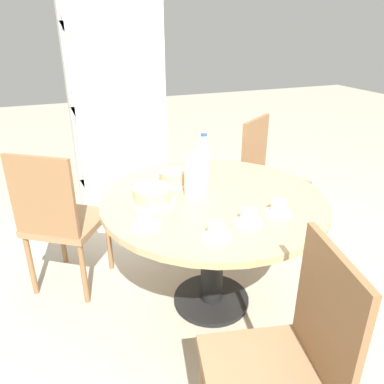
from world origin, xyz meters
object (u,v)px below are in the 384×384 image
(cup_d, at_px, (279,208))
(chair_b, at_px, (284,364))
(cup_a, at_px, (145,221))
(chair_c, at_px, (268,178))
(water_bottle, at_px, (204,161))
(chair_a, at_px, (60,219))
(cup_b, at_px, (216,232))
(coffee_pot, at_px, (196,175))
(bookshelf, at_px, (118,104))
(cake_main, at_px, (153,195))
(cup_c, at_px, (248,218))
(cake_second, at_px, (173,178))

(cup_d, bearing_deg, chair_b, -119.93)
(chair_b, height_order, cup_a, chair_b)
(chair_c, distance_m, water_bottle, 0.82)
(chair_a, bearing_deg, cup_b, 160.88)
(chair_b, height_order, coffee_pot, coffee_pot)
(chair_c, distance_m, cup_d, 1.04)
(chair_b, distance_m, cup_b, 0.58)
(chair_c, xyz_separation_m, cup_b, (-0.89, -0.98, 0.24))
(chair_a, distance_m, bookshelf, 1.39)
(water_bottle, relative_size, cup_b, 2.11)
(bookshelf, distance_m, cake_main, 1.61)
(water_bottle, bearing_deg, cake_main, -150.63)
(chair_b, bearing_deg, cup_a, -145.67)
(cake_main, bearing_deg, cup_d, -31.74)
(chair_a, distance_m, cup_a, 0.79)
(bookshelf, xyz_separation_m, cup_c, (0.23, -1.97, -0.19))
(chair_c, relative_size, cake_main, 3.99)
(chair_c, height_order, cake_second, chair_c)
(chair_b, xyz_separation_m, chair_c, (0.87, 1.51, 0.00))
(chair_c, height_order, cup_b, chair_c)
(chair_a, bearing_deg, coffee_pot, -175.44)
(cup_d, bearing_deg, coffee_pot, 131.55)
(bookshelf, height_order, cake_main, bookshelf)
(water_bottle, height_order, cup_a, water_bottle)
(chair_a, xyz_separation_m, water_bottle, (0.86, -0.20, 0.33))
(bookshelf, relative_size, cake_second, 10.30)
(cake_second, bearing_deg, cup_d, -55.17)
(chair_a, height_order, bookshelf, bookshelf)
(cake_second, height_order, cup_b, cake_second)
(water_bottle, distance_m, cup_d, 0.59)
(chair_a, distance_m, chair_b, 1.54)
(cake_second, height_order, cup_c, cake_second)
(chair_c, bearing_deg, water_bottle, 170.52)
(chair_a, height_order, cake_second, chair_a)
(chair_a, height_order, cup_d, chair_a)
(chair_b, bearing_deg, water_bottle, -176.27)
(cup_a, bearing_deg, cake_second, 57.23)
(water_bottle, bearing_deg, cup_b, -108.00)
(cake_second, height_order, cup_d, cake_second)
(bookshelf, distance_m, cup_d, 1.99)
(coffee_pot, distance_m, cup_c, 0.41)
(cake_second, bearing_deg, chair_c, 20.94)
(water_bottle, relative_size, cup_c, 2.11)
(chair_a, relative_size, coffee_pot, 3.62)
(chair_b, relative_size, bookshelf, 0.49)
(chair_b, distance_m, bookshelf, 2.60)
(chair_a, distance_m, cup_c, 1.18)
(coffee_pot, distance_m, cake_second, 0.22)
(cup_a, height_order, cup_d, same)
(chair_a, bearing_deg, cup_c, 170.90)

